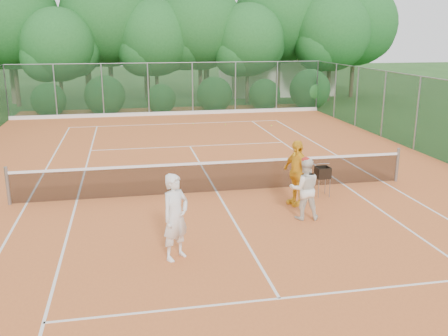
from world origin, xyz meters
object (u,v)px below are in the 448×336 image
(player_center_grp, at_px, (305,189))
(ball_hopper, at_px, (323,173))
(player_yellow, at_px, (296,173))
(player_white, at_px, (176,217))

(player_center_grp, xyz_separation_m, ball_hopper, (1.17, 1.67, -0.12))
(player_center_grp, bearing_deg, player_yellow, 81.73)
(player_white, relative_size, player_yellow, 1.02)
(ball_hopper, bearing_deg, player_white, -120.39)
(player_white, height_order, ball_hopper, player_white)
(player_center_grp, height_order, ball_hopper, player_center_grp)
(player_white, bearing_deg, player_yellow, -0.84)
(player_yellow, height_order, ball_hopper, player_yellow)
(player_center_grp, distance_m, ball_hopper, 2.05)
(player_center_grp, height_order, player_yellow, player_yellow)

